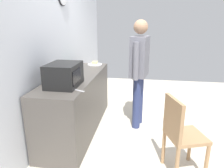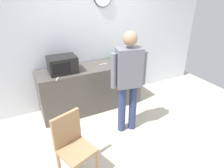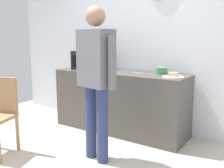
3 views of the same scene
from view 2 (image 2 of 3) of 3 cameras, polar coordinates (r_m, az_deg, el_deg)
name	(u,v)px [view 2 (image 2 of 3)]	position (r m, az deg, el deg)	size (l,w,h in m)	color
ground_plane	(133,137)	(3.54, 6.13, -15.00)	(6.00, 6.00, 0.00)	beige
back_wall	(95,42)	(4.21, -4.91, 12.13)	(5.40, 0.13, 2.60)	silver
kitchen_counter	(91,88)	(4.09, -6.00, -1.07)	(2.06, 0.62, 0.92)	#4C4742
microwave	(62,64)	(3.69, -14.16, 5.50)	(0.50, 0.39, 0.30)	black
sandwich_plate	(131,61)	(4.18, 5.40, 6.71)	(0.28, 0.28, 0.07)	white
salad_bowl	(114,58)	(4.24, 0.51, 7.54)	(0.17, 0.17, 0.09)	#4C8E60
fork_utensil	(57,79)	(3.49, -15.57, 1.52)	(0.17, 0.02, 0.01)	silver
spoon_utensil	(103,64)	(4.02, -2.61, 5.81)	(0.17, 0.02, 0.01)	silver
person_standing	(129,77)	(3.17, 4.81, 2.02)	(0.58, 0.31, 1.76)	navy
wooden_chair	(73,144)	(2.68, -11.30, -16.76)	(0.51, 0.51, 0.94)	#A87F56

